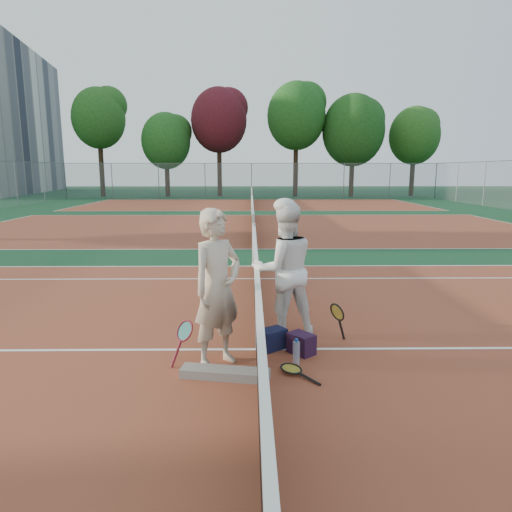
# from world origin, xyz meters

# --- Properties ---
(ground) EXTENTS (130.00, 130.00, 0.00)m
(ground) POSITION_xyz_m (0.00, 0.00, 0.00)
(ground) COLOR #0E361D
(ground) RESTS_ON ground
(court_main) EXTENTS (23.77, 10.97, 0.01)m
(court_main) POSITION_xyz_m (0.00, 0.00, 0.00)
(court_main) COLOR brown
(court_main) RESTS_ON ground
(court_far_a) EXTENTS (23.77, 10.97, 0.01)m
(court_far_a) POSITION_xyz_m (0.00, 13.50, 0.00)
(court_far_a) COLOR brown
(court_far_a) RESTS_ON ground
(court_far_b) EXTENTS (23.77, 10.97, 0.01)m
(court_far_b) POSITION_xyz_m (0.00, 27.00, 0.00)
(court_far_b) COLOR brown
(court_far_b) RESTS_ON ground
(net_main) EXTENTS (0.10, 10.98, 1.02)m
(net_main) POSITION_xyz_m (0.00, 0.00, 0.51)
(net_main) COLOR black
(net_main) RESTS_ON ground
(net_far_a) EXTENTS (0.10, 10.98, 1.02)m
(net_far_a) POSITION_xyz_m (0.00, 13.50, 0.51)
(net_far_a) COLOR black
(net_far_a) RESTS_ON ground
(net_far_b) EXTENTS (0.10, 10.98, 1.02)m
(net_far_b) POSITION_xyz_m (0.00, 27.00, 0.51)
(net_far_b) COLOR black
(net_far_b) RESTS_ON ground
(fence_back) EXTENTS (32.00, 0.06, 3.00)m
(fence_back) POSITION_xyz_m (0.00, 34.00, 1.50)
(fence_back) COLOR slate
(fence_back) RESTS_ON ground
(player_a) EXTENTS (0.84, 0.84, 1.96)m
(player_a) POSITION_xyz_m (-0.50, -0.46, 0.98)
(player_a) COLOR beige
(player_a) RESTS_ON ground
(player_b) EXTENTS (1.10, 0.94, 1.95)m
(player_b) POSITION_xyz_m (0.40, 0.62, 0.98)
(player_b) COLOR white
(player_b) RESTS_ON ground
(racket_red) EXTENTS (0.42, 0.44, 0.52)m
(racket_red) POSITION_xyz_m (-0.92, -0.36, 0.26)
(racket_red) COLOR maroon
(racket_red) RESTS_ON ground
(racket_black_held) EXTENTS (0.36, 0.37, 0.57)m
(racket_black_held) POSITION_xyz_m (1.13, 0.26, 0.28)
(racket_black_held) COLOR black
(racket_black_held) RESTS_ON ground
(racket_spare) EXTENTS (0.59, 0.63, 0.07)m
(racket_spare) POSITION_xyz_m (0.40, -0.72, 0.04)
(racket_spare) COLOR black
(racket_spare) RESTS_ON ground
(sports_bag_navy) EXTENTS (0.43, 0.40, 0.28)m
(sports_bag_navy) POSITION_xyz_m (0.21, 0.03, 0.14)
(sports_bag_navy) COLOR black
(sports_bag_navy) RESTS_ON ground
(sports_bag_purple) EXTENTS (0.40, 0.41, 0.28)m
(sports_bag_purple) POSITION_xyz_m (0.58, -0.14, 0.14)
(sports_bag_purple) COLOR black
(sports_bag_purple) RESTS_ON ground
(net_cover_canvas) EXTENTS (1.07, 0.42, 0.11)m
(net_cover_canvas) POSITION_xyz_m (-0.39, -0.85, 0.06)
(net_cover_canvas) COLOR slate
(net_cover_canvas) RESTS_ON ground
(water_bottle) EXTENTS (0.09, 0.09, 0.30)m
(water_bottle) POSITION_xyz_m (0.48, -0.49, 0.15)
(water_bottle) COLOR #C7DDFC
(water_bottle) RESTS_ON ground
(tree_back_0) EXTENTS (4.77, 4.77, 9.80)m
(tree_back_0) POSITION_xyz_m (-13.88, 37.29, 7.03)
(tree_back_0) COLOR #382314
(tree_back_0) RESTS_ON ground
(tree_back_1) EXTENTS (4.46, 4.46, 7.61)m
(tree_back_1) POSITION_xyz_m (-7.81, 37.15, 5.02)
(tree_back_1) COLOR #382314
(tree_back_1) RESTS_ON ground
(tree_back_maroon) EXTENTS (5.16, 5.16, 9.92)m
(tree_back_maroon) POSITION_xyz_m (-2.99, 37.81, 6.93)
(tree_back_maroon) COLOR #382314
(tree_back_maroon) RESTS_ON ground
(tree_back_3) EXTENTS (5.31, 5.31, 10.30)m
(tree_back_3) POSITION_xyz_m (4.10, 37.07, 7.22)
(tree_back_3) COLOR #382314
(tree_back_3) RESTS_ON ground
(tree_back_4) EXTENTS (5.67, 5.67, 9.25)m
(tree_back_4) POSITION_xyz_m (9.31, 36.99, 5.98)
(tree_back_4) COLOR #382314
(tree_back_4) RESTS_ON ground
(tree_back_5) EXTENTS (4.66, 4.66, 8.27)m
(tree_back_5) POSITION_xyz_m (15.24, 37.78, 5.57)
(tree_back_5) COLOR #382314
(tree_back_5) RESTS_ON ground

